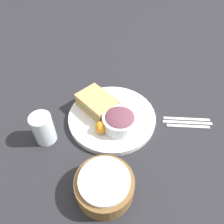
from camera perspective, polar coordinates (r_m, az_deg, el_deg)
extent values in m
plane|color=#232328|center=(0.86, 0.00, -1.87)|extent=(4.00, 4.00, 0.00)
cylinder|color=silver|center=(0.85, 0.00, -1.40)|extent=(0.34, 0.34, 0.02)
cube|color=tan|center=(0.86, -3.87, 1.63)|extent=(0.18, 0.16, 0.02)
cube|color=#6BB24C|center=(0.85, -3.93, 2.36)|extent=(0.17, 0.15, 0.01)
cube|color=tan|center=(0.84, -3.98, 3.12)|extent=(0.18, 0.16, 0.02)
cylinder|color=white|center=(0.79, 1.98, -2.56)|extent=(0.13, 0.13, 0.05)
ellipsoid|color=brown|center=(0.77, 2.01, -1.72)|extent=(0.12, 0.12, 0.04)
cylinder|color=#B7B7BC|center=(0.86, 4.81, 1.42)|extent=(0.05, 0.05, 0.03)
sphere|color=orange|center=(0.78, -2.87, -4.01)|extent=(0.04, 0.04, 0.04)
cylinder|color=silver|center=(0.79, -17.49, -4.13)|extent=(0.07, 0.07, 0.12)
cylinder|color=brown|center=(0.68, -1.96, -18.81)|extent=(0.17, 0.17, 0.07)
cylinder|color=white|center=(0.64, -2.06, -17.42)|extent=(0.15, 0.15, 0.01)
cube|color=silver|center=(0.90, 18.93, -1.69)|extent=(0.17, 0.07, 0.01)
cube|color=silver|center=(0.89, 19.11, -2.56)|extent=(0.18, 0.08, 0.01)
cube|color=silver|center=(0.88, 19.30, -3.46)|extent=(0.16, 0.07, 0.01)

